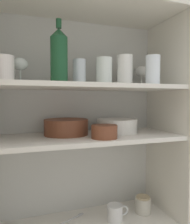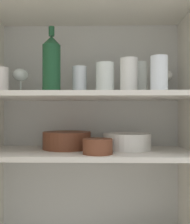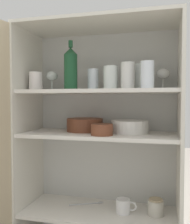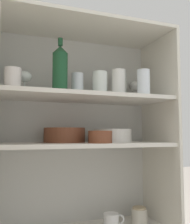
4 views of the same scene
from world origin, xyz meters
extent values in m
cube|color=silver|center=(0.00, 0.36, 0.66)|extent=(0.91, 0.02, 1.33)
cube|color=silver|center=(0.00, 0.18, 1.34)|extent=(0.91, 0.39, 0.02)
cube|color=silver|center=(0.00, 0.18, 0.72)|extent=(0.87, 0.35, 0.02)
cube|color=silver|center=(0.00, 0.18, 0.96)|extent=(0.87, 0.35, 0.02)
cylinder|color=white|center=(0.28, 0.06, 1.04)|extent=(0.07, 0.07, 0.14)
cylinder|color=white|center=(0.07, 0.16, 1.04)|extent=(0.08, 0.08, 0.13)
cylinder|color=white|center=(0.23, 0.24, 1.04)|extent=(0.07, 0.07, 0.15)
cylinder|color=white|center=(-0.04, 0.20, 1.03)|extent=(0.06, 0.06, 0.12)
cylinder|color=white|center=(0.17, 0.14, 1.04)|extent=(0.08, 0.08, 0.14)
cylinder|color=white|center=(0.35, 0.29, 0.97)|extent=(0.08, 0.08, 0.01)
cylinder|color=white|center=(0.35, 0.29, 1.01)|extent=(0.01, 0.01, 0.06)
ellipsoid|color=white|center=(0.35, 0.29, 1.07)|extent=(0.08, 0.08, 0.06)
cylinder|color=white|center=(-0.31, 0.23, 0.97)|extent=(0.07, 0.07, 0.01)
cylinder|color=white|center=(-0.31, 0.23, 1.01)|extent=(0.01, 0.01, 0.06)
ellipsoid|color=white|center=(-0.31, 0.23, 1.06)|extent=(0.07, 0.07, 0.06)
cylinder|color=#194728|center=(-0.15, 0.13, 1.07)|extent=(0.08, 0.08, 0.20)
cone|color=#194728|center=(-0.15, 0.13, 1.19)|extent=(0.08, 0.08, 0.04)
cylinder|color=#194728|center=(-0.15, 0.13, 1.23)|extent=(0.02, 0.02, 0.04)
cylinder|color=white|center=(0.17, 0.22, 0.73)|extent=(0.21, 0.21, 0.01)
cylinder|color=white|center=(0.17, 0.22, 0.74)|extent=(0.21, 0.21, 0.01)
cylinder|color=white|center=(0.17, 0.22, 0.75)|extent=(0.21, 0.21, 0.01)
cylinder|color=white|center=(0.17, 0.22, 0.76)|extent=(0.21, 0.21, 0.01)
cylinder|color=white|center=(0.17, 0.22, 0.77)|extent=(0.21, 0.21, 0.01)
cylinder|color=white|center=(0.17, 0.22, 0.77)|extent=(0.21, 0.21, 0.01)
cylinder|color=white|center=(0.17, 0.22, 0.78)|extent=(0.21, 0.21, 0.01)
cylinder|color=white|center=(0.17, 0.22, 0.79)|extent=(0.21, 0.21, 0.01)
cylinder|color=brown|center=(-0.10, 0.23, 0.76)|extent=(0.22, 0.22, 0.08)
torus|color=brown|center=(-0.10, 0.23, 0.80)|extent=(0.21, 0.21, 0.01)
cylinder|color=brown|center=(0.04, 0.08, 0.76)|extent=(0.12, 0.12, 0.06)
torus|color=brown|center=(0.04, 0.08, 0.78)|extent=(0.12, 0.12, 0.01)
camera|label=1|loc=(-0.32, -0.83, 0.90)|focal=35.00mm
camera|label=2|loc=(0.05, -0.95, 0.88)|focal=42.00mm
camera|label=3|loc=(0.36, -1.27, 0.91)|focal=42.00mm
camera|label=4|loc=(-0.42, -1.13, 0.77)|focal=42.00mm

